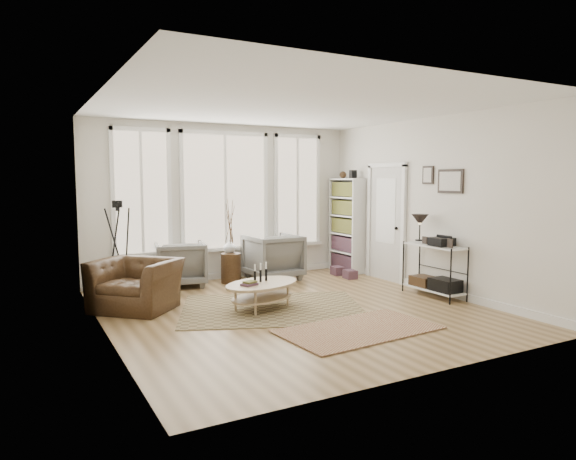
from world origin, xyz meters
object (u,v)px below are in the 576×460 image
side_table (231,243)px  accent_chair (136,285)px  low_shelf (434,265)px  bookcase (347,225)px  coffee_table (262,289)px  armchair_right (273,257)px  armchair_left (180,264)px

side_table → accent_chair: 2.27m
accent_chair → low_shelf: bearing=25.1°
bookcase → low_shelf: bearing=-91.3°
bookcase → coffee_table: 3.52m
armchair_right → accent_chair: bearing=18.9°
armchair_left → low_shelf: bearing=151.5°
accent_chair → armchair_right: bearing=64.3°
accent_chair → side_table: bearing=73.5°
side_table → armchair_left: bearing=169.5°
bookcase → coffee_table: bearing=-145.5°
bookcase → armchair_left: size_ratio=2.36×
side_table → low_shelf: bearing=-46.1°
armchair_right → side_table: side_table is taller
coffee_table → armchair_left: armchair_left is taller
bookcase → armchair_right: size_ratio=2.18×
armchair_right → armchair_left: bearing=-9.9°
coffee_table → accent_chair: bearing=151.6°
bookcase → armchair_right: (-1.69, -0.02, -0.53)m
armchair_left → side_table: bearing=-179.9°
low_shelf → armchair_left: 4.32m
armchair_left → accent_chair: 1.67m
bookcase → accent_chair: bearing=-166.2°
armchair_left → armchair_right: size_ratio=0.92×
side_table → accent_chair: size_ratio=1.36×
bookcase → accent_chair: 4.62m
low_shelf → accent_chair: bearing=162.0°
side_table → accent_chair: side_table is taller
bookcase → coffee_table: (-2.85, -1.96, -0.65)m
low_shelf → side_table: side_table is taller
low_shelf → armchair_left: size_ratio=1.50×
bookcase → side_table: size_ratio=1.36×
coffee_table → armchair_right: armchair_right is taller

